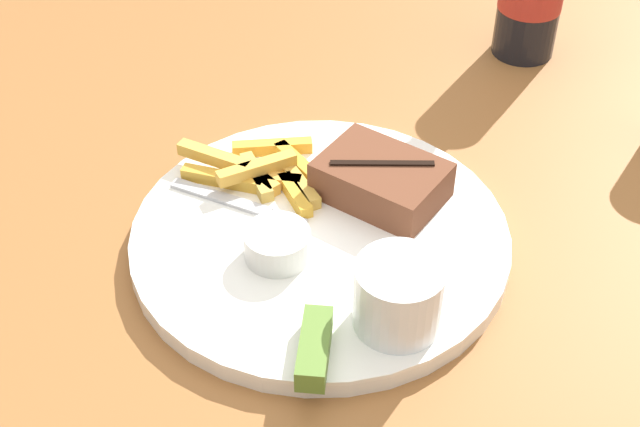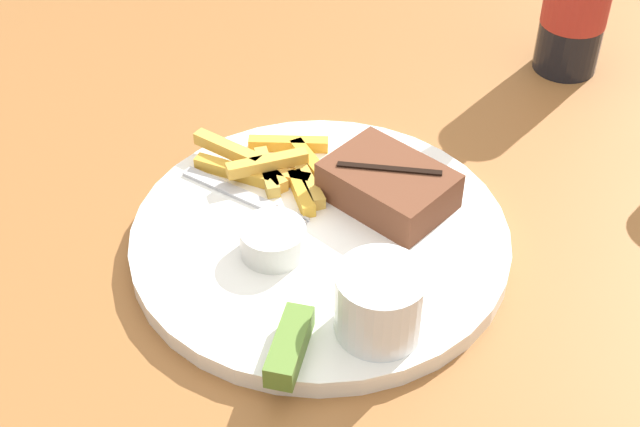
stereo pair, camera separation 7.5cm
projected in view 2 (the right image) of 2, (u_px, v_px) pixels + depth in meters
The scene contains 8 objects.
dining_table at pixel (320, 295), 0.82m from camera, with size 1.44×1.49×0.77m.
dinner_plate at pixel (320, 238), 0.77m from camera, with size 0.33×0.33×0.02m.
steak_portion at pixel (390, 187), 0.78m from camera, with size 0.12×0.10×0.04m.
fries_pile at pixel (274, 167), 0.82m from camera, with size 0.15×0.12×0.02m.
coleslaw_cup at pixel (380, 299), 0.66m from camera, with size 0.07×0.07×0.06m.
dipping_sauce_cup at pixel (275, 241), 0.74m from camera, with size 0.06×0.06×0.03m.
pickle_spear at pixel (290, 346), 0.66m from camera, with size 0.06×0.06×0.02m.
fork_utensil at pixel (239, 194), 0.80m from camera, with size 0.13×0.06×0.00m.
Camera 2 is at (0.47, -0.31, 1.31)m, focal length 50.00 mm.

